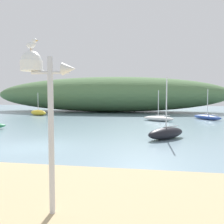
{
  "coord_description": "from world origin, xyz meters",
  "views": [
    {
      "loc": [
        6.24,
        -11.35,
        2.69
      ],
      "look_at": [
        3.22,
        6.97,
        1.47
      ],
      "focal_mm": 36.99,
      "sensor_mm": 36.0,
      "label": 1
    }
  ],
  "objects": [
    {
      "name": "mast_structure",
      "position": [
        3.98,
        -6.82,
        2.99
      ],
      "size": [
        1.18,
        0.45,
        3.45
      ],
      "color": "silver",
      "rests_on": "beach_sand"
    },
    {
      "name": "distant_hill",
      "position": [
        -1.34,
        30.1,
        3.13
      ],
      "size": [
        42.55,
        13.32,
        6.27
      ],
      "primitive_type": "ellipsoid",
      "color": "#517547",
      "rests_on": "ground"
    },
    {
      "name": "sailboat_outer_mooring",
      "position": [
        7.27,
        3.61,
        0.39
      ],
      "size": [
        2.84,
        2.88,
        3.91
      ],
      "color": "black",
      "rests_on": "ground"
    },
    {
      "name": "sailboat_west_reach",
      "position": [
        -9.82,
        19.96,
        0.4
      ],
      "size": [
        3.38,
        2.4,
        3.3
      ],
      "color": "gold",
      "rests_on": "ground"
    },
    {
      "name": "sailboat_inner_mooring",
      "position": [
        12.96,
        17.33,
        0.3
      ],
      "size": [
        3.16,
        3.86,
        3.62
      ],
      "color": "#2D4C9E",
      "rests_on": "ground"
    },
    {
      "name": "sailboat_off_point",
      "position": [
        7.17,
        14.74,
        0.29
      ],
      "size": [
        3.71,
        2.57,
        3.43
      ],
      "color": "white",
      "rests_on": "ground"
    },
    {
      "name": "seagull_on_radar",
      "position": [
        3.8,
        -6.82,
        3.79
      ],
      "size": [
        0.34,
        0.2,
        0.24
      ],
      "color": "orange",
      "rests_on": "mast_structure"
    },
    {
      "name": "ground_plane",
      "position": [
        0.0,
        0.0,
        0.0
      ],
      "size": [
        120.0,
        120.0,
        0.0
      ],
      "primitive_type": "plane",
      "color": "#7A99A8"
    }
  ]
}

